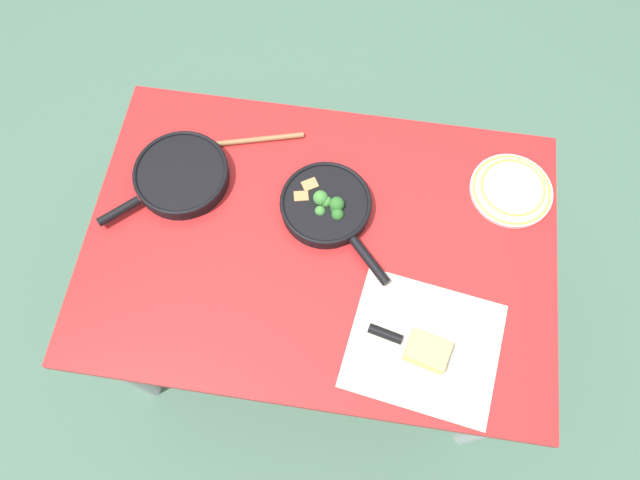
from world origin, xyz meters
TOP-DOWN VIEW (x-y plane):
  - ground_plane at (0.00, 0.00)m, footprint 14.00×14.00m
  - dining_table_red at (0.00, 0.00)m, footprint 1.23×0.84m
  - skillet_broccoli at (-0.00, -0.10)m, footprint 0.31×0.32m
  - skillet_eggs at (0.40, -0.13)m, footprint 0.32×0.31m
  - wooden_spoon at (0.32, -0.26)m, footprint 0.37×0.13m
  - parchment_sheet at (-0.29, 0.23)m, footprint 0.40×0.36m
  - grater_knife at (-0.25, 0.23)m, footprint 0.27×0.09m
  - cheese_block at (-0.30, 0.25)m, footprint 0.11×0.10m
  - dinner_plate_stack at (-0.49, -0.23)m, footprint 0.22×0.22m

SIDE VIEW (x-z plane):
  - ground_plane at x=0.00m, z-range 0.00..0.00m
  - dining_table_red at x=0.00m, z-range 0.29..1.02m
  - parchment_sheet at x=-0.29m, z-range 0.74..0.74m
  - wooden_spoon at x=0.32m, z-range 0.74..0.76m
  - grater_knife at x=-0.25m, z-range 0.74..0.76m
  - dinner_plate_stack at x=-0.49m, z-range 0.74..0.77m
  - skillet_eggs at x=0.40m, z-range 0.74..0.79m
  - cheese_block at x=-0.30m, z-range 0.74..0.79m
  - skillet_broccoli at x=0.00m, z-range 0.73..0.80m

